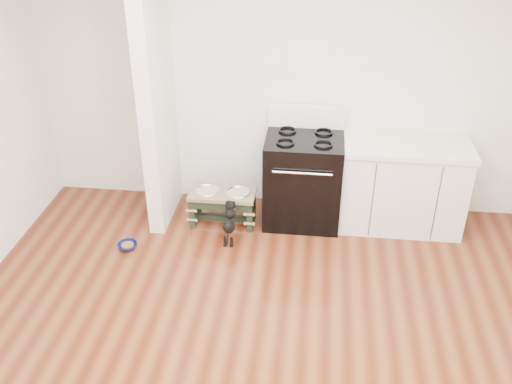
% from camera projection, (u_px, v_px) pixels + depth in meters
% --- Properties ---
extents(ground, '(5.00, 5.00, 0.00)m').
position_uv_depth(ground, '(252.00, 375.00, 4.16)').
color(ground, '#491C0D').
rests_on(ground, ground).
extents(room_shell, '(5.00, 5.00, 5.00)m').
position_uv_depth(room_shell, '(251.00, 182.00, 3.34)').
color(room_shell, silver).
rests_on(room_shell, ground).
extents(partition_wall, '(0.15, 0.80, 2.70)m').
position_uv_depth(partition_wall, '(156.00, 92.00, 5.40)').
color(partition_wall, silver).
rests_on(partition_wall, ground).
extents(oven_range, '(0.76, 0.69, 1.14)m').
position_uv_depth(oven_range, '(303.00, 178.00, 5.74)').
color(oven_range, black).
rests_on(oven_range, ground).
extents(cabinet_run, '(1.24, 0.64, 0.91)m').
position_uv_depth(cabinet_run, '(401.00, 185.00, 5.67)').
color(cabinet_run, silver).
rests_on(cabinet_run, ground).
extents(dog_feeder, '(0.67, 0.36, 0.38)m').
position_uv_depth(dog_feeder, '(223.00, 201.00, 5.77)').
color(dog_feeder, black).
rests_on(dog_feeder, ground).
extents(puppy, '(0.12, 0.34, 0.41)m').
position_uv_depth(puppy, '(230.00, 221.00, 5.52)').
color(puppy, black).
rests_on(puppy, ground).
extents(floor_bowl, '(0.24, 0.24, 0.06)m').
position_uv_depth(floor_bowl, '(128.00, 246.00, 5.49)').
color(floor_bowl, '#0B1553').
rests_on(floor_bowl, ground).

